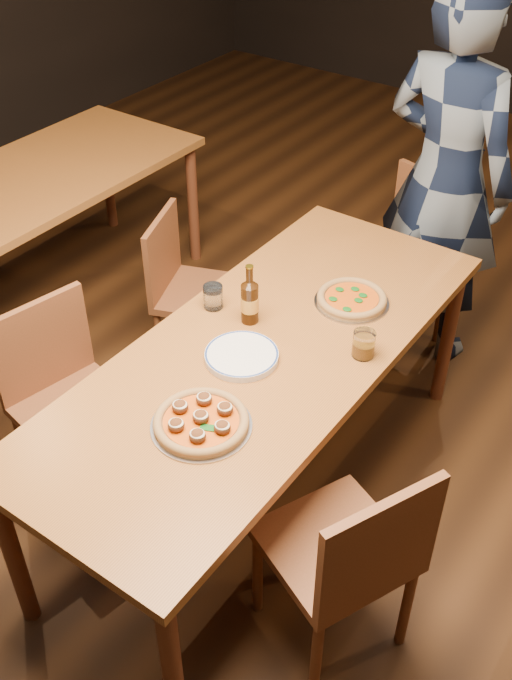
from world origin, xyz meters
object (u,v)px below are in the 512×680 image
Objects in this scene: table_main at (264,364)px; pizza_meatball at (201,421)px; chair_main_sw at (201,293)px; table_left at (13,201)px; chair_main_e at (335,545)px; pizza_margherita at (352,299)px; diner at (446,179)px; water_glass at (213,297)px; chair_end at (396,263)px; plate_stack at (242,356)px; amber_glass at (364,344)px; beer_bottle at (250,302)px; chair_main_nw at (77,409)px.

pizza_meatball is at bearing -81.89° from table_main.
table_left is at bearing 81.51° from chair_main_sw.
pizza_margherita is at bearing -127.85° from chair_main_e.
chair_main_sw is at bearing -101.13° from chair_main_e.
diner is at bearing -140.63° from chair_main_e.
water_glass is (0.42, -0.42, 0.39)m from chair_main_sw.
chair_end is 9.72× the size of water_glass.
plate_stack reaches higher than table_left.
amber_glass is (0.30, 0.17, 0.12)m from table_main.
chair_end is 0.48m from diner.
pizza_margherita reaches higher than plate_stack.
table_main is 1.73m from table_left.
chair_main_sw is at bearing 161.15° from amber_glass.
chair_main_sw is 0.71m from water_glass.
beer_bottle is at bearing -128.32° from pizza_margherita.
beer_bottle reaches higher than chair_main_e.
chair_main_sw is 0.91× the size of chair_end.
diner reaches higher than chair_end.
chair_main_e is 0.95m from pizza_margherita.
diner reaches higher than chair_main_e.
chair_main_e is 0.68m from amber_glass.
chair_main_nw is 1.13m from pizza_margherita.
pizza_meatball is (0.06, -0.43, 0.09)m from table_main.
chair_end reaches higher than table_main.
amber_glass is at bearing -132.57° from chair_main_e.
diner is at bearing 80.05° from beer_bottle.
amber_glass is at bearing -53.15° from pizza_margherita.
pizza_margherita is 0.53m from water_glass.
plate_stack is (0.69, -0.61, 0.35)m from chair_main_sw.
plate_stack is 0.23m from beer_bottle.
chair_main_sw is 1.53m from chair_main_e.
diner reaches higher than chair_main_sw.
chair_main_nw is 0.74m from pizza_meatball.
pizza_margherita is (0.18, -0.79, 0.32)m from chair_end.
chair_main_sw is 3.50× the size of beer_bottle.
diner is at bearing 29.54° from table_left.
beer_bottle is at bearing -7.19° from table_left.
chair_main_e is at bearing -25.98° from plate_stack.
water_glass is (1.40, -0.21, 0.12)m from table_left.
table_main is at bearing -150.66° from amber_glass.
plate_stack is (1.67, -0.39, 0.08)m from table_left.
table_main is 0.44m from pizza_margherita.
pizza_margherita is at bearing 86.53° from pizza_meatball.
diner reaches higher than amber_glass.
water_glass reaches higher than plate_stack.
chair_main_nw reaches higher than table_main.
diner is (0.01, 1.74, 0.12)m from pizza_meatball.
pizza_margherita is at bearing -30.32° from chair_main_nw.
beer_bottle is at bearing 143.06° from table_main.
chair_main_sw is 0.91m from pizza_margherita.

